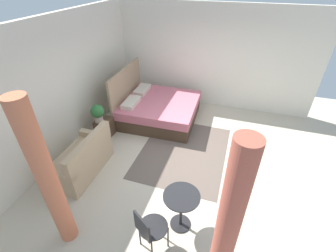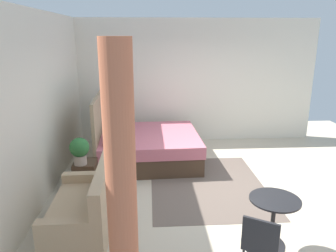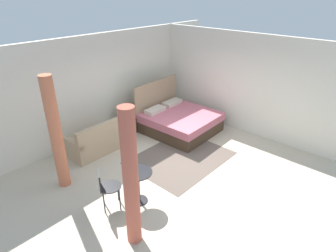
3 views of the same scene
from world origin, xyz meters
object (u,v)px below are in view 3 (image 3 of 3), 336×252
at_px(bed, 179,121).
at_px(balcony_table, 138,181).
at_px(potted_plant, 123,111).
at_px(cafe_chair_near_window, 106,185).
at_px(couch, 97,142).
at_px(nightstand, 128,126).

relative_size(bed, balcony_table, 2.86).
bearing_deg(potted_plant, cafe_chair_near_window, -135.95).
distance_m(couch, cafe_chair_near_window, 2.27).
xyz_separation_m(balcony_table, cafe_chair_near_window, (-0.55, 0.33, 0.04)).
height_order(nightstand, potted_plant, potted_plant).
height_order(couch, cafe_chair_near_window, couch).
distance_m(couch, nightstand, 1.29).
relative_size(nightstand, balcony_table, 0.67).
bearing_deg(couch, potted_plant, 13.06).
bearing_deg(bed, cafe_chair_near_window, -161.85).
relative_size(bed, cafe_chair_near_window, 2.40).
xyz_separation_m(couch, cafe_chair_near_window, (-1.13, -1.95, 0.24)).
xyz_separation_m(couch, potted_plant, (1.17, 0.27, 0.44)).
distance_m(potted_plant, balcony_table, 3.11).
bearing_deg(cafe_chair_near_window, balcony_table, -31.37).
relative_size(bed, nightstand, 4.28).
xyz_separation_m(bed, nightstand, (-1.17, 1.01, -0.09)).
bearing_deg(bed, balcony_table, -153.56).
bearing_deg(couch, bed, -17.73).
bearing_deg(couch, cafe_chair_near_window, -120.05).
relative_size(couch, potted_plant, 3.14).
height_order(bed, nightstand, bed).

